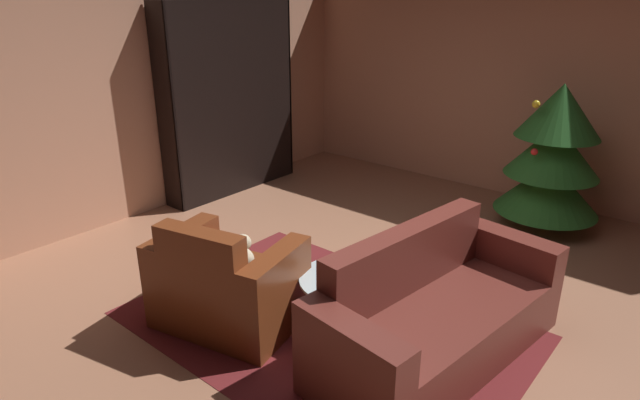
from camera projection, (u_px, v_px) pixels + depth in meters
name	position (u px, v px, depth m)	size (l,w,h in m)	color
ground_plane	(350.00, 298.00, 4.28)	(7.57, 7.57, 0.00)	#A06A4D
wall_back	(519.00, 86.00, 6.09)	(5.83, 0.06, 2.59)	tan
wall_left	(130.00, 96.00, 5.53)	(0.06, 6.42, 2.59)	tan
area_rug	(325.00, 325.00, 3.93)	(2.80, 1.93, 0.01)	maroon
bookshelf_unit	(238.00, 104.00, 6.38)	(0.32, 1.81, 2.23)	black
armchair_red	(226.00, 286.00, 3.85)	(1.12, 0.91, 0.85)	brown
couch_red	(434.00, 316.00, 3.53)	(1.01, 1.96, 0.84)	maroon
coffee_table	(350.00, 282.00, 3.79)	(0.74, 0.74, 0.40)	black
book_stack_on_table	(348.00, 269.00, 3.77)	(0.22, 0.18, 0.12)	#B63725
bottle_on_table	(377.00, 274.00, 3.65)	(0.07, 0.07, 0.23)	#551C1F
decorated_tree	(553.00, 156.00, 5.33)	(1.03, 1.03, 1.49)	brown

